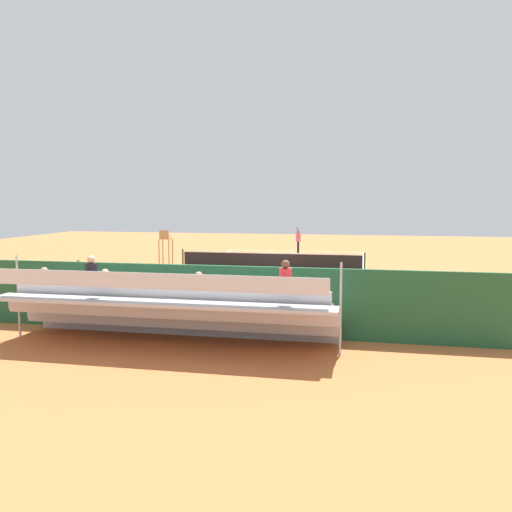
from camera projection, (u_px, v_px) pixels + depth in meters
ground_plane at (270, 270)px, 29.21m from camera, size 60.00×60.00×0.00m
court_line_markings at (271, 270)px, 29.24m from camera, size 10.10×22.20×0.01m
tennis_net at (271, 261)px, 29.15m from camera, size 10.30×0.10×1.07m
backdrop_wall at (188, 298)px, 15.46m from camera, size 18.00×0.16×2.00m
bleacher_stand at (170, 310)px, 14.14m from camera, size 9.06×2.40×2.48m
umpire_chair at (165, 244)px, 30.45m from camera, size 0.67×0.67×2.14m
courtside_bench at (254, 311)px, 15.85m from camera, size 1.80×0.40×0.93m
equipment_bag at (204, 322)px, 16.08m from camera, size 0.90×0.36×0.36m
tennis_player at (298, 239)px, 38.28m from camera, size 0.36×0.53×1.93m
tennis_racket at (292, 253)px, 38.41m from camera, size 0.47×0.55×0.03m
tennis_ball_near at (323, 257)px, 35.24m from camera, size 0.07×0.07×0.07m
tennis_ball_far at (322, 256)px, 36.01m from camera, size 0.07×0.07×0.07m
line_judge at (75, 289)px, 17.09m from camera, size 0.45×0.56×1.93m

